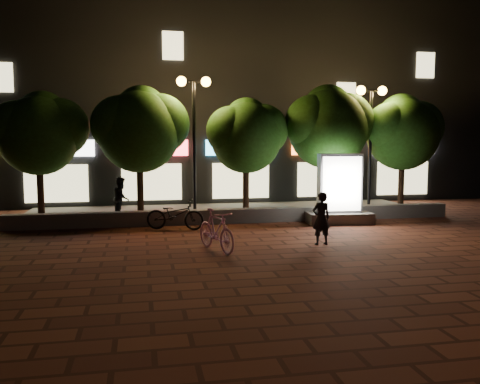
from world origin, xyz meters
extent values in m
plane|color=brown|center=(0.00, 0.00, 0.00)|extent=(80.00, 80.00, 0.00)
cube|color=slate|center=(0.00, 4.00, 0.25)|extent=(16.00, 0.45, 0.50)
cube|color=slate|center=(0.00, 6.50, 0.04)|extent=(16.00, 5.00, 0.08)
cube|color=black|center=(0.00, 13.00, 5.00)|extent=(28.00, 8.00, 10.00)
cube|color=white|center=(-7.00, 8.94, 2.60)|extent=(3.20, 0.12, 0.70)
cube|color=beige|center=(-7.00, 8.94, 1.10)|extent=(2.60, 0.10, 1.60)
cube|color=#DF363D|center=(-3.00, 8.94, 2.60)|extent=(3.20, 0.12, 0.70)
cube|color=beige|center=(-3.00, 8.94, 1.10)|extent=(2.60, 0.10, 1.60)
cube|color=#42B3DE|center=(1.00, 8.94, 2.60)|extent=(3.20, 0.12, 0.70)
cube|color=beige|center=(1.00, 8.94, 1.10)|extent=(2.60, 0.10, 1.60)
cube|color=orange|center=(5.00, 8.94, 2.60)|extent=(3.20, 0.12, 0.70)
cube|color=beige|center=(5.00, 8.94, 1.10)|extent=(2.60, 0.10, 1.60)
cube|color=white|center=(9.00, 8.94, 2.60)|extent=(3.20, 0.12, 0.70)
cube|color=beige|center=(9.00, 8.94, 1.10)|extent=(2.60, 0.10, 1.60)
cube|color=beige|center=(-9.00, 8.94, 5.50)|extent=(0.90, 0.10, 1.20)
cube|color=beige|center=(-2.00, 8.94, 7.00)|extent=(0.90, 0.10, 1.20)
cube|color=beige|center=(6.00, 8.94, 5.00)|extent=(0.90, 0.10, 1.20)
cube|color=beige|center=(10.00, 8.94, 6.50)|extent=(0.90, 0.10, 1.20)
cylinder|color=#321D13|center=(-7.00, 5.40, 1.21)|extent=(0.24, 0.24, 2.25)
sphere|color=#235B1B|center=(-7.00, 5.40, 3.10)|extent=(2.80, 2.80, 2.80)
sphere|color=#235B1B|center=(-6.30, 5.60, 3.40)|extent=(2.10, 2.10, 2.10)
sphere|color=#235B1B|center=(-7.63, 5.25, 3.35)|extent=(1.96, 1.96, 1.96)
sphere|color=#235B1B|center=(-6.90, 5.75, 3.80)|extent=(1.82, 1.82, 1.82)
cylinder|color=#321D13|center=(-3.50, 5.40, 1.25)|extent=(0.24, 0.24, 2.34)
sphere|color=#235B1B|center=(-3.50, 5.40, 3.25)|extent=(3.00, 3.00, 3.00)
sphere|color=#235B1B|center=(-2.75, 5.60, 3.54)|extent=(2.25, 2.25, 2.25)
sphere|color=#235B1B|center=(-4.17, 5.25, 3.50)|extent=(2.10, 2.10, 2.10)
sphere|color=#235B1B|center=(-3.40, 5.75, 4.00)|extent=(1.95, 1.95, 1.95)
cylinder|color=#321D13|center=(0.50, 5.40, 1.18)|extent=(0.24, 0.24, 2.21)
sphere|color=#235B1B|center=(0.50, 5.40, 3.03)|extent=(2.70, 2.70, 2.70)
sphere|color=#235B1B|center=(1.17, 5.60, 3.33)|extent=(2.03, 2.03, 2.02)
sphere|color=#235B1B|center=(-0.11, 5.25, 3.28)|extent=(1.89, 1.89, 1.89)
sphere|color=#235B1B|center=(0.60, 5.75, 3.70)|extent=(1.76, 1.76, 1.76)
cylinder|color=#321D13|center=(3.80, 5.40, 1.30)|extent=(0.24, 0.24, 2.43)
sphere|color=#235B1B|center=(3.80, 5.40, 3.36)|extent=(3.10, 3.10, 3.10)
sphere|color=#235B1B|center=(4.58, 5.60, 3.66)|extent=(2.33, 2.33, 2.33)
sphere|color=#235B1B|center=(3.10, 5.25, 3.61)|extent=(2.17, 2.17, 2.17)
sphere|color=#235B1B|center=(3.90, 5.75, 4.14)|extent=(2.01, 2.02, 2.02)
cylinder|color=#321D13|center=(7.00, 5.40, 1.23)|extent=(0.24, 0.24, 2.29)
sphere|color=#235B1B|center=(7.00, 5.40, 3.17)|extent=(2.90, 2.90, 2.90)
sphere|color=#235B1B|center=(7.72, 5.60, 3.47)|extent=(2.18, 2.17, 2.17)
sphere|color=#235B1B|center=(6.35, 5.25, 3.42)|extent=(2.03, 2.03, 2.03)
sphere|color=#235B1B|center=(7.10, 5.75, 3.90)|extent=(1.89, 1.88, 1.88)
cylinder|color=black|center=(-1.50, 5.20, 2.58)|extent=(0.12, 0.12, 5.00)
cylinder|color=black|center=(-1.50, 5.20, 5.08)|extent=(0.90, 0.08, 0.08)
sphere|color=#F8AE3E|center=(-1.95, 5.20, 5.08)|extent=(0.36, 0.36, 0.36)
sphere|color=#F8AE3E|center=(-1.05, 5.20, 5.08)|extent=(0.36, 0.36, 0.36)
cylinder|color=black|center=(5.50, 5.20, 2.48)|extent=(0.12, 0.12, 4.80)
cylinder|color=black|center=(5.50, 5.20, 4.88)|extent=(0.90, 0.08, 0.08)
sphere|color=#F8AE3E|center=(5.05, 5.20, 4.88)|extent=(0.36, 0.36, 0.36)
sphere|color=#F8AE3E|center=(5.95, 5.20, 4.88)|extent=(0.36, 0.36, 0.36)
cube|color=slate|center=(3.45, 3.25, 0.19)|extent=(2.37, 1.33, 0.38)
cube|color=#4C4C51|center=(3.45, 3.25, 1.43)|extent=(1.56, 0.65, 2.09)
cube|color=white|center=(3.42, 2.97, 1.43)|extent=(1.38, 0.15, 1.90)
cube|color=white|center=(3.47, 3.52, 1.43)|extent=(1.38, 0.15, 1.90)
imported|color=#E895CE|center=(-1.53, -0.48, 0.56)|extent=(1.14, 1.93, 1.12)
imported|color=black|center=(1.51, -0.22, 0.75)|extent=(0.59, 0.42, 1.50)
imported|color=black|center=(-2.39, 3.00, 0.51)|extent=(2.04, 1.24, 1.01)
imported|color=black|center=(-4.18, 5.22, 0.84)|extent=(0.65, 0.79, 1.53)
camera|label=1|loc=(-3.47, -13.71, 2.98)|focal=38.11mm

